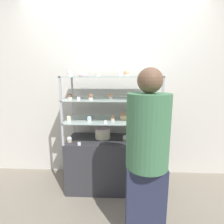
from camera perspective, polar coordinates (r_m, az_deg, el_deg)
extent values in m
plane|color=gray|center=(2.61, 0.00, -22.82)|extent=(20.00, 20.00, 0.00)
cube|color=silver|center=(2.58, 0.40, 7.58)|extent=(8.00, 0.05, 2.60)
cube|color=#333338|center=(2.44, 0.00, -16.26)|extent=(1.15, 0.52, 0.67)
cube|color=#B7B7BC|center=(2.59, -12.36, -3.77)|extent=(0.02, 0.02, 0.27)
cube|color=#B7B7BC|center=(2.54, 13.08, -4.05)|extent=(0.02, 0.02, 0.27)
cube|color=#B7B7BC|center=(2.13, -15.76, -7.16)|extent=(0.02, 0.02, 0.27)
cube|color=#B7B7BC|center=(2.08, 15.55, -7.61)|extent=(0.02, 0.02, 0.27)
cube|color=#B2C6C1|center=(2.23, 0.00, -2.51)|extent=(1.15, 0.52, 0.01)
cube|color=#B7B7BC|center=(2.53, -12.61, 2.08)|extent=(0.02, 0.02, 0.27)
cube|color=#B7B7BC|center=(2.49, 13.35, 1.89)|extent=(0.02, 0.02, 0.27)
cube|color=#B7B7BC|center=(2.06, -16.15, -0.10)|extent=(0.02, 0.02, 0.27)
cube|color=#B7B7BC|center=(2.01, 15.94, -0.38)|extent=(0.02, 0.02, 0.27)
cube|color=#B2C6C1|center=(2.18, 0.00, 4.32)|extent=(1.15, 0.52, 0.01)
cube|color=#B7B7BC|center=(2.50, -12.87, 8.12)|extent=(0.02, 0.02, 0.27)
cube|color=#B7B7BC|center=(2.46, 13.63, 8.04)|extent=(0.02, 0.02, 0.27)
cube|color=#B7B7BC|center=(2.03, -16.56, 7.30)|extent=(0.02, 0.02, 0.27)
cube|color=#B7B7BC|center=(1.98, 16.35, 7.22)|extent=(0.02, 0.02, 0.27)
cube|color=#B2C6C1|center=(2.17, 0.00, 11.34)|extent=(1.15, 0.52, 0.01)
cylinder|color=beige|center=(2.32, -3.04, -7.16)|extent=(0.20, 0.20, 0.12)
cylinder|color=silver|center=(2.30, -3.06, -5.53)|extent=(0.21, 0.21, 0.02)
cube|color=#DBBC84|center=(2.25, 5.65, -1.64)|extent=(0.22, 0.17, 0.05)
cube|color=#E5996B|center=(2.24, 5.66, -0.88)|extent=(0.23, 0.18, 0.01)
cylinder|color=#CCB28C|center=(2.27, -13.72, -9.21)|extent=(0.06, 0.06, 0.02)
sphere|color=white|center=(2.26, -13.76, -8.52)|extent=(0.06, 0.06, 0.06)
cylinder|color=#CCB28C|center=(2.26, 4.27, -8.93)|extent=(0.06, 0.06, 0.02)
sphere|color=white|center=(2.25, 4.28, -8.23)|extent=(0.06, 0.06, 0.06)
cylinder|color=beige|center=(2.29, 12.78, -8.97)|extent=(0.06, 0.06, 0.02)
sphere|color=#8C5B42|center=(2.28, 12.81, -8.28)|extent=(0.06, 0.06, 0.06)
cube|color=white|center=(2.13, -10.67, -10.16)|extent=(0.04, 0.00, 0.04)
cylinder|color=white|center=(2.20, -13.89, -2.56)|extent=(0.05, 0.05, 0.03)
sphere|color=#F4EAB2|center=(2.19, -13.92, -1.86)|extent=(0.05, 0.05, 0.05)
cylinder|color=white|center=(2.14, -7.45, -2.67)|extent=(0.05, 0.05, 0.03)
sphere|color=silver|center=(2.14, -7.46, -1.95)|extent=(0.05, 0.05, 0.05)
cylinder|color=beige|center=(2.15, 0.23, -2.53)|extent=(0.05, 0.05, 0.03)
sphere|color=#E5996B|center=(2.14, 0.23, -1.81)|extent=(0.05, 0.05, 0.05)
cylinder|color=white|center=(2.17, 13.58, -2.69)|extent=(0.05, 0.05, 0.03)
sphere|color=#E5996B|center=(2.17, 13.62, -1.98)|extent=(0.05, 0.05, 0.05)
cube|color=white|center=(2.00, -2.08, -3.33)|extent=(0.04, 0.00, 0.04)
cylinder|color=beige|center=(2.18, -13.56, 4.47)|extent=(0.05, 0.05, 0.02)
sphere|color=#8C5B42|center=(2.17, -13.59, 5.19)|extent=(0.05, 0.05, 0.05)
cylinder|color=white|center=(2.08, -7.00, 4.40)|extent=(0.05, 0.05, 0.02)
sphere|color=#8C5B42|center=(2.07, -7.01, 5.15)|extent=(0.05, 0.05, 0.05)
cylinder|color=white|center=(2.13, -0.44, 4.63)|extent=(0.05, 0.05, 0.02)
sphere|color=#E5996B|center=(2.12, -0.44, 5.37)|extent=(0.05, 0.05, 0.05)
cylinder|color=white|center=(2.11, 7.15, 4.49)|extent=(0.05, 0.05, 0.02)
sphere|color=#8C5B42|center=(2.10, 7.17, 5.23)|extent=(0.05, 0.05, 0.05)
cylinder|color=beige|center=(2.12, 14.30, 4.27)|extent=(0.05, 0.05, 0.02)
sphere|color=white|center=(2.12, 14.33, 5.01)|extent=(0.05, 0.05, 0.05)
cube|color=white|center=(1.99, -10.86, 4.28)|extent=(0.04, 0.00, 0.04)
cylinder|color=white|center=(2.21, -13.54, 11.52)|extent=(0.06, 0.06, 0.02)
sphere|color=silver|center=(2.21, -13.58, 12.27)|extent=(0.06, 0.06, 0.06)
cylinder|color=beige|center=(2.05, -4.70, 11.83)|extent=(0.06, 0.06, 0.02)
sphere|color=#F4EAB2|center=(2.05, -4.72, 12.65)|extent=(0.06, 0.06, 0.06)
cylinder|color=beige|center=(2.10, 4.65, 11.82)|extent=(0.06, 0.06, 0.02)
sphere|color=#E5996B|center=(2.10, 4.66, 12.61)|extent=(0.06, 0.06, 0.06)
cylinder|color=#CCB28C|center=(2.10, 14.27, 11.52)|extent=(0.06, 0.06, 0.02)
sphere|color=#E5996B|center=(2.10, 14.31, 12.32)|extent=(0.06, 0.06, 0.06)
cube|color=white|center=(1.93, 3.00, 12.19)|extent=(0.04, 0.00, 0.04)
torus|color=#EFB2BC|center=(2.25, -9.35, 11.76)|extent=(0.12, 0.12, 0.03)
cube|color=#282D47|center=(1.79, 10.72, -26.97)|extent=(0.34, 0.19, 0.72)
cylinder|color=#3F724C|center=(1.48, 11.65, -6.11)|extent=(0.36, 0.36, 0.62)
sphere|color=brown|center=(1.42, 12.31, 10.04)|extent=(0.20, 0.20, 0.20)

